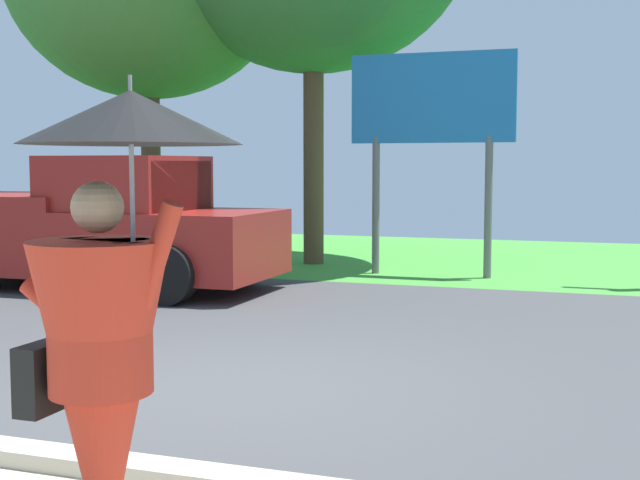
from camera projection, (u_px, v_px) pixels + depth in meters
ground_plane at (342, 326)px, 9.58m from camera, size 40.00×22.00×0.20m
monk_pedestrian at (107, 332)px, 3.59m from camera, size 1.03×0.91×2.13m
pickup_truck at (98, 227)px, 12.11m from camera, size 5.20×2.28×1.88m
roadside_billboard at (432, 114)px, 13.31m from camera, size 2.60×0.12×3.50m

